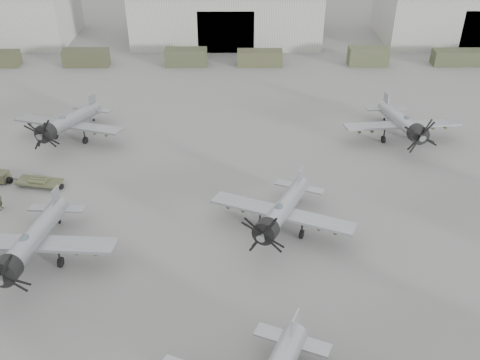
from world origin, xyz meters
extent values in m
cube|color=#B4B4A8|center=(0.00, 62.00, 4.00)|extent=(28.00, 14.00, 8.00)
cube|color=black|center=(0.00, 55.20, 3.00)|extent=(8.12, 0.40, 6.00)
cube|color=#B4B4A8|center=(38.00, 62.00, 4.00)|extent=(28.00, 14.00, 8.00)
cube|color=#373A26|center=(-19.13, 50.00, 1.12)|extent=(6.17, 2.20, 2.24)
cube|color=#3A402A|center=(-5.40, 50.00, 1.16)|extent=(5.69, 2.20, 2.33)
cube|color=#41432C|center=(4.72, 50.00, 1.04)|extent=(6.19, 2.20, 2.07)
cube|color=#42472E|center=(19.62, 50.00, 1.24)|extent=(5.41, 2.20, 2.48)
cube|color=#3B412A|center=(31.90, 50.00, 1.04)|extent=(6.64, 2.20, 2.08)
cube|color=#9B9DA3|center=(4.91, 0.80, 2.35)|extent=(0.74, 1.58, 1.99)
cylinder|color=black|center=(4.79, 0.52, 0.15)|extent=(0.23, 0.34, 0.32)
cylinder|color=gray|center=(-13.16, 9.75, 2.14)|extent=(2.07, 10.34, 3.03)
cylinder|color=black|center=(-13.44, 5.20, 2.86)|extent=(1.93, 1.64, 2.02)
cube|color=gray|center=(-13.20, 9.17, 1.89)|extent=(12.22, 2.87, 0.54)
cube|color=gray|center=(-12.89, 14.30, 2.29)|extent=(0.21, 1.62, 1.93)
ellipsoid|color=#3F4C54|center=(-13.26, 8.20, 3.01)|extent=(0.65, 1.20, 0.54)
cylinder|color=black|center=(-15.05, 9.09, 0.34)|extent=(0.32, 0.79, 0.78)
cylinder|color=black|center=(-11.37, 8.86, 0.34)|extent=(0.32, 0.79, 0.78)
cylinder|color=black|center=(-12.91, 14.01, 0.15)|extent=(0.13, 0.32, 0.31)
cylinder|color=#96989E|center=(5.30, 13.43, 2.03)|extent=(5.04, 9.52, 2.87)
cylinder|color=black|center=(3.63, 9.45, 2.71)|extent=(2.17, 2.01, 1.91)
cube|color=#96989E|center=(5.09, 12.92, 1.79)|extent=(11.37, 6.31, 0.52)
cube|color=#96989E|center=(6.97, 17.41, 2.17)|extent=(0.69, 1.45, 1.83)
ellipsoid|color=#3F4C54|center=(4.73, 12.07, 2.86)|extent=(0.93, 1.23, 0.51)
cylinder|color=black|center=(3.41, 13.43, 0.32)|extent=(0.52, 0.78, 0.73)
cylinder|color=black|center=(6.62, 12.08, 0.32)|extent=(0.52, 0.78, 0.73)
cylinder|color=black|center=(6.86, 17.15, 0.14)|extent=(0.22, 0.31, 0.29)
cylinder|color=gray|center=(-15.51, 28.86, 2.04)|extent=(4.14, 9.79, 2.89)
cylinder|color=black|center=(-16.75, 24.69, 2.73)|extent=(2.10, 1.90, 1.92)
cube|color=gray|center=(-15.67, 28.33, 1.80)|extent=(11.66, 5.27, 0.52)
cube|color=gray|center=(-14.26, 33.02, 2.18)|extent=(0.55, 1.51, 1.85)
ellipsoid|color=#3F4C54|center=(-15.93, 27.44, 2.87)|extent=(0.85, 1.22, 0.52)
cylinder|color=black|center=(-17.40, 28.65, 0.32)|extent=(0.46, 0.78, 0.74)
cylinder|color=black|center=(-14.03, 27.64, 0.32)|extent=(0.46, 0.78, 0.74)
cylinder|color=black|center=(-14.34, 32.75, 0.14)|extent=(0.19, 0.32, 0.30)
cylinder|color=#93959B|center=(18.38, 28.57, 2.09)|extent=(2.39, 10.12, 2.96)
cylinder|color=black|center=(18.82, 24.15, 2.79)|extent=(1.93, 1.66, 1.97)
cube|color=#93959B|center=(18.44, 28.01, 1.84)|extent=(11.97, 3.23, 0.53)
cube|color=#93959B|center=(17.95, 33.00, 2.23)|extent=(0.27, 1.58, 1.89)
ellipsoid|color=#3F4C54|center=(18.53, 27.07, 2.94)|extent=(0.68, 1.19, 0.53)
cylinder|color=black|center=(16.67, 27.65, 0.33)|extent=(0.34, 0.78, 0.76)
cylinder|color=black|center=(20.25, 28.00, 0.33)|extent=(0.34, 0.78, 0.76)
cylinder|color=black|center=(17.98, 32.72, 0.14)|extent=(0.14, 0.31, 0.30)
cylinder|color=black|center=(-18.88, 20.09, 0.49)|extent=(1.29, 0.33, 0.09)
cube|color=#3D402A|center=(-16.23, 19.57, 0.49)|extent=(4.32, 2.27, 0.19)
cylinder|color=black|center=(-16.23, 19.57, 0.22)|extent=(1.68, 0.78, 0.48)
cylinder|color=#3D402A|center=(-16.23, 19.57, 0.70)|extent=(1.55, 0.63, 0.35)
camera|label=1|loc=(1.60, -20.86, 26.52)|focal=40.00mm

